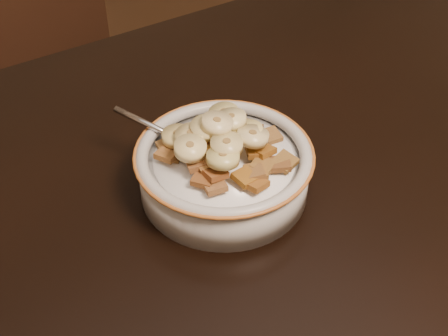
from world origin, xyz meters
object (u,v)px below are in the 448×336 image
spoon (199,149)px  chair (72,119)px  table (366,223)px  cereal_bowl (224,175)px

spoon → chair: bearing=-126.8°
table → spoon: (-0.12, 0.12, 0.07)m
table → cereal_bowl: size_ratio=8.20×
cereal_bowl → spoon: bearing=122.6°
chair → spoon: (-0.04, -0.61, 0.37)m
cereal_bowl → spoon: size_ratio=4.17×
chair → spoon: 0.71m
table → cereal_bowl: 0.15m
chair → cereal_bowl: bearing=-111.7°
table → chair: chair is taller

